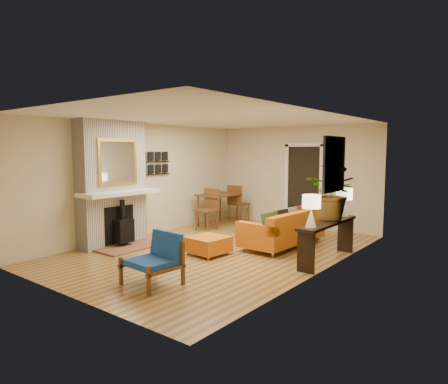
{
  "coord_description": "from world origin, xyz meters",
  "views": [
    {
      "loc": [
        4.92,
        -6.1,
        1.99
      ],
      "look_at": [
        0.0,
        0.2,
        1.15
      ],
      "focal_mm": 32.0,
      "sensor_mm": 36.0,
      "label": 1
    }
  ],
  "objects_px": {
    "sofa": "(286,229)",
    "blue_chair": "(157,256)",
    "console_table": "(328,230)",
    "houseplant": "(333,193)",
    "lamp_near": "(311,207)",
    "dining_table": "(221,200)",
    "lamp_far": "(344,199)",
    "ottoman": "(208,244)"
  },
  "relations": [
    {
      "from": "sofa",
      "to": "houseplant",
      "type": "distance_m",
      "value": 1.48
    },
    {
      "from": "lamp_near",
      "to": "houseplant",
      "type": "height_order",
      "value": "houseplant"
    },
    {
      "from": "blue_chair",
      "to": "console_table",
      "type": "relative_size",
      "value": 0.42
    },
    {
      "from": "lamp_near",
      "to": "sofa",
      "type": "bearing_deg",
      "value": 132.37
    },
    {
      "from": "lamp_near",
      "to": "lamp_far",
      "type": "bearing_deg",
      "value": 90.0
    },
    {
      "from": "lamp_far",
      "to": "dining_table",
      "type": "bearing_deg",
      "value": 167.87
    },
    {
      "from": "lamp_near",
      "to": "houseplant",
      "type": "bearing_deg",
      "value": 90.63
    },
    {
      "from": "blue_chair",
      "to": "sofa",
      "type": "bearing_deg",
      "value": 83.51
    },
    {
      "from": "sofa",
      "to": "dining_table",
      "type": "relative_size",
      "value": 1.1
    },
    {
      "from": "sofa",
      "to": "lamp_far",
      "type": "xyz_separation_m",
      "value": [
        1.15,
        0.17,
        0.7
      ]
    },
    {
      "from": "sofa",
      "to": "blue_chair",
      "type": "xyz_separation_m",
      "value": [
        -0.37,
        -3.26,
        0.05
      ]
    },
    {
      "from": "console_table",
      "to": "houseplant",
      "type": "height_order",
      "value": "houseplant"
    },
    {
      "from": "sofa",
      "to": "lamp_near",
      "type": "relative_size",
      "value": 3.92
    },
    {
      "from": "dining_table",
      "to": "houseplant",
      "type": "bearing_deg",
      "value": -19.86
    },
    {
      "from": "blue_chair",
      "to": "lamp_far",
      "type": "height_order",
      "value": "lamp_far"
    },
    {
      "from": "blue_chair",
      "to": "ottoman",
      "type": "bearing_deg",
      "value": 105.19
    },
    {
      "from": "console_table",
      "to": "houseplant",
      "type": "xyz_separation_m",
      "value": [
        -0.01,
        0.21,
        0.65
      ]
    },
    {
      "from": "lamp_far",
      "to": "houseplant",
      "type": "distance_m",
      "value": 0.55
    },
    {
      "from": "sofa",
      "to": "lamp_far",
      "type": "height_order",
      "value": "lamp_far"
    },
    {
      "from": "ottoman",
      "to": "sofa",
      "type": "bearing_deg",
      "value": 61.05
    },
    {
      "from": "ottoman",
      "to": "houseplant",
      "type": "bearing_deg",
      "value": 30.3
    },
    {
      "from": "lamp_near",
      "to": "dining_table",
      "type": "bearing_deg",
      "value": 148.68
    },
    {
      "from": "lamp_far",
      "to": "ottoman",
      "type": "bearing_deg",
      "value": -139.77
    },
    {
      "from": "sofa",
      "to": "console_table",
      "type": "distance_m",
      "value": 1.31
    },
    {
      "from": "sofa",
      "to": "lamp_near",
      "type": "height_order",
      "value": "lamp_near"
    },
    {
      "from": "dining_table",
      "to": "lamp_near",
      "type": "relative_size",
      "value": 3.56
    },
    {
      "from": "sofa",
      "to": "lamp_near",
      "type": "distance_m",
      "value": 1.85
    },
    {
      "from": "console_table",
      "to": "lamp_far",
      "type": "relative_size",
      "value": 3.43
    },
    {
      "from": "dining_table",
      "to": "console_table",
      "type": "relative_size",
      "value": 1.04
    },
    {
      "from": "console_table",
      "to": "lamp_near",
      "type": "height_order",
      "value": "lamp_near"
    },
    {
      "from": "ottoman",
      "to": "lamp_near",
      "type": "xyz_separation_m",
      "value": [
        2.0,
        0.26,
        0.86
      ]
    },
    {
      "from": "ottoman",
      "to": "blue_chair",
      "type": "bearing_deg",
      "value": -74.81
    },
    {
      "from": "sofa",
      "to": "lamp_near",
      "type": "xyz_separation_m",
      "value": [
        1.15,
        -1.27,
        0.7
      ]
    },
    {
      "from": "sofa",
      "to": "blue_chair",
      "type": "relative_size",
      "value": 2.71
    },
    {
      "from": "console_table",
      "to": "houseplant",
      "type": "distance_m",
      "value": 0.68
    },
    {
      "from": "dining_table",
      "to": "lamp_near",
      "type": "distance_m",
      "value": 4.28
    },
    {
      "from": "dining_table",
      "to": "houseplant",
      "type": "height_order",
      "value": "houseplant"
    },
    {
      "from": "dining_table",
      "to": "ottoman",
      "type": "bearing_deg",
      "value": -56.41
    },
    {
      "from": "console_table",
      "to": "lamp_near",
      "type": "distance_m",
      "value": 0.84
    },
    {
      "from": "sofa",
      "to": "dining_table",
      "type": "bearing_deg",
      "value": 159.11
    },
    {
      "from": "console_table",
      "to": "lamp_far",
      "type": "xyz_separation_m",
      "value": [
        0.0,
        0.74,
        0.49
      ]
    },
    {
      "from": "lamp_far",
      "to": "lamp_near",
      "type": "bearing_deg",
      "value": -90.0
    }
  ]
}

